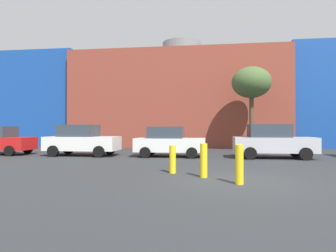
{
  "coord_description": "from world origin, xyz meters",
  "views": [
    {
      "loc": [
        -0.87,
        -9.59,
        1.65
      ],
      "look_at": [
        -3.57,
        10.22,
        1.79
      ],
      "focal_mm": 31.89,
      "sensor_mm": 36.0,
      "label": 1
    }
  ],
  "objects_px": {
    "bollard_yellow_0": "(239,165)",
    "bollard_yellow_1": "(173,159)",
    "parked_car_1": "(82,140)",
    "parked_car_2": "(169,142)",
    "parked_car_3": "(272,141)",
    "bare_tree_0": "(251,83)",
    "bollard_yellow_2": "(204,160)"
  },
  "relations": [
    {
      "from": "bollard_yellow_2",
      "to": "parked_car_3",
      "type": "bearing_deg",
      "value": 62.47
    },
    {
      "from": "parked_car_3",
      "to": "bare_tree_0",
      "type": "xyz_separation_m",
      "value": [
        -0.4,
        5.15,
        3.98
      ]
    },
    {
      "from": "parked_car_1",
      "to": "bare_tree_0",
      "type": "xyz_separation_m",
      "value": [
        10.64,
        5.15,
        3.98
      ]
    },
    {
      "from": "parked_car_2",
      "to": "bollard_yellow_1",
      "type": "xyz_separation_m",
      "value": [
        0.95,
        -6.18,
        -0.36
      ]
    },
    {
      "from": "parked_car_2",
      "to": "bollard_yellow_2",
      "type": "relative_size",
      "value": 3.53
    },
    {
      "from": "parked_car_2",
      "to": "bollard_yellow_2",
      "type": "height_order",
      "value": "parked_car_2"
    },
    {
      "from": "bollard_yellow_2",
      "to": "parked_car_1",
      "type": "bearing_deg",
      "value": 136.61
    },
    {
      "from": "parked_car_2",
      "to": "bare_tree_0",
      "type": "height_order",
      "value": "bare_tree_0"
    },
    {
      "from": "bollard_yellow_0",
      "to": "bollard_yellow_1",
      "type": "distance_m",
      "value": 2.91
    },
    {
      "from": "parked_car_2",
      "to": "parked_car_3",
      "type": "xyz_separation_m",
      "value": [
        5.74,
        0.0,
        0.07
      ]
    },
    {
      "from": "parked_car_3",
      "to": "bollard_yellow_0",
      "type": "relative_size",
      "value": 3.71
    },
    {
      "from": "parked_car_1",
      "to": "bollard_yellow_2",
      "type": "relative_size",
      "value": 3.76
    },
    {
      "from": "bollard_yellow_0",
      "to": "parked_car_3",
      "type": "bearing_deg",
      "value": 72.23
    },
    {
      "from": "parked_car_3",
      "to": "bollard_yellow_1",
      "type": "height_order",
      "value": "parked_car_3"
    },
    {
      "from": "bollard_yellow_0",
      "to": "parked_car_1",
      "type": "bearing_deg",
      "value": 136.32
    },
    {
      "from": "parked_car_2",
      "to": "bollard_yellow_1",
      "type": "distance_m",
      "value": 6.26
    },
    {
      "from": "bollard_yellow_0",
      "to": "bollard_yellow_1",
      "type": "bearing_deg",
      "value": 139.32
    },
    {
      "from": "parked_car_3",
      "to": "bollard_yellow_0",
      "type": "bearing_deg",
      "value": -107.77
    },
    {
      "from": "bare_tree_0",
      "to": "bollard_yellow_0",
      "type": "relative_size",
      "value": 5.26
    },
    {
      "from": "parked_car_3",
      "to": "bollard_yellow_0",
      "type": "distance_m",
      "value": 8.49
    },
    {
      "from": "parked_car_3",
      "to": "bare_tree_0",
      "type": "height_order",
      "value": "bare_tree_0"
    },
    {
      "from": "parked_car_2",
      "to": "bollard_yellow_1",
      "type": "height_order",
      "value": "parked_car_2"
    },
    {
      "from": "bare_tree_0",
      "to": "parked_car_2",
      "type": "bearing_deg",
      "value": -136.0
    },
    {
      "from": "parked_car_3",
      "to": "bare_tree_0",
      "type": "distance_m",
      "value": 6.52
    },
    {
      "from": "parked_car_2",
      "to": "bare_tree_0",
      "type": "distance_m",
      "value": 8.45
    },
    {
      "from": "parked_car_2",
      "to": "bollard_yellow_2",
      "type": "bearing_deg",
      "value": -73.34
    },
    {
      "from": "parked_car_1",
      "to": "parked_car_2",
      "type": "height_order",
      "value": "parked_car_1"
    },
    {
      "from": "parked_car_3",
      "to": "bollard_yellow_1",
      "type": "xyz_separation_m",
      "value": [
        -4.79,
        -6.18,
        -0.42
      ]
    },
    {
      "from": "bollard_yellow_1",
      "to": "bare_tree_0",
      "type": "bearing_deg",
      "value": 68.83
    },
    {
      "from": "parked_car_2",
      "to": "bare_tree_0",
      "type": "relative_size",
      "value": 0.66
    },
    {
      "from": "parked_car_3",
      "to": "bare_tree_0",
      "type": "bearing_deg",
      "value": 94.49
    },
    {
      "from": "parked_car_1",
      "to": "bollard_yellow_0",
      "type": "bearing_deg",
      "value": -43.68
    }
  ]
}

